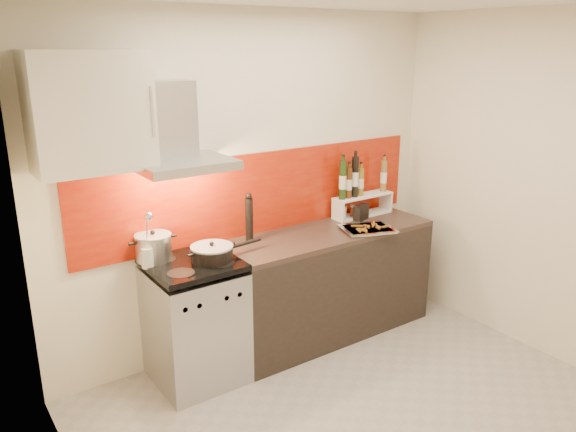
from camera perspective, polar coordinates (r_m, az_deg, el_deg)
floor at (r=3.91m, az=8.47°, el=-19.85°), size 3.40×3.40×0.00m
back_wall at (r=4.37m, az=-3.37°, el=3.30°), size 3.40×0.02×2.60m
left_wall at (r=2.51m, az=-20.13°, el=-8.48°), size 0.02×2.80×2.60m
right_wall at (r=4.62m, az=24.85°, el=2.47°), size 0.02×2.80×2.60m
backsplash at (r=4.41m, az=-2.72°, el=2.35°), size 3.00×0.02×0.64m
range_stove at (r=4.11m, az=-9.37°, el=-10.65°), size 0.60×0.60×0.91m
counter at (r=4.69m, az=4.00°, el=-6.73°), size 1.80×0.60×0.90m
range_hood at (r=3.83m, az=-11.24°, el=7.79°), size 0.62×0.50×0.61m
upper_cabinet at (r=3.60m, az=-19.48°, el=9.94°), size 0.70×0.35×0.72m
stock_pot at (r=3.97m, az=-13.50°, el=-3.08°), size 0.25×0.25×0.22m
saute_pan at (r=3.91m, az=-7.65°, el=-3.71°), size 0.57×0.30×0.14m
utensil_jar at (r=3.86m, az=-14.06°, el=-3.46°), size 0.08×0.13×0.40m
pepper_mill at (r=4.23m, az=-3.97°, el=-0.22°), size 0.06×0.06×0.38m
step_shelf at (r=4.87m, az=7.25°, el=2.51°), size 0.58×0.16×0.53m
caddy_box at (r=4.82m, az=7.43°, el=0.31°), size 0.17×0.12×0.14m
baking_tray at (r=4.56m, az=8.07°, el=-1.29°), size 0.49×0.43×0.03m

